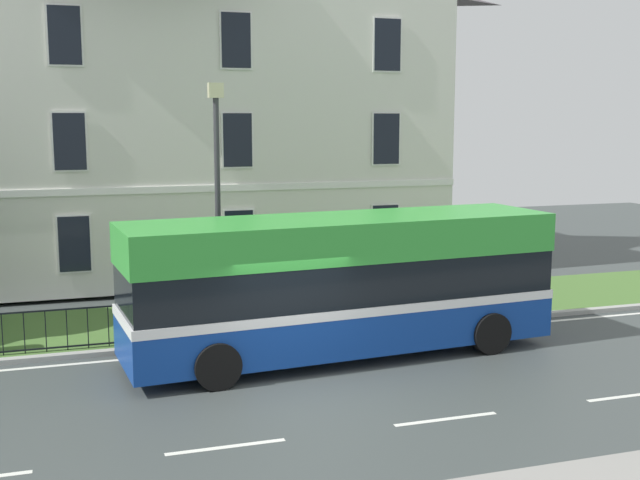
# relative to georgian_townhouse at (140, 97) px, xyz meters

# --- Properties ---
(ground_plane) EXTENTS (60.00, 56.00, 0.18)m
(ground_plane) POSITION_rel_georgian_townhouse_xyz_m (1.67, -13.58, -6.07)
(ground_plane) COLOR #3D4342
(georgian_townhouse) EXTENTS (19.78, 9.20, 11.80)m
(georgian_townhouse) POSITION_rel_georgian_townhouse_xyz_m (0.00, 0.00, 0.00)
(georgian_townhouse) COLOR silver
(georgian_townhouse) RESTS_ON ground_plane
(iron_verge_railing) EXTENTS (13.71, 0.04, 0.97)m
(iron_verge_railing) POSITION_rel_georgian_townhouse_xyz_m (-0.00, -9.95, -5.43)
(iron_verge_railing) COLOR black
(iron_verge_railing) RESTS_ON ground_plane
(single_decker_bus) EXTENTS (9.94, 3.25, 3.16)m
(single_decker_bus) POSITION_rel_georgian_townhouse_xyz_m (3.19, -11.86, -4.39)
(single_decker_bus) COLOR navy
(single_decker_bus) RESTS_ON ground_plane
(street_lamp_post) EXTENTS (0.36, 0.24, 6.06)m
(street_lamp_post) POSITION_rel_georgian_townhouse_xyz_m (0.96, -8.95, -2.42)
(street_lamp_post) COLOR #333338
(street_lamp_post) RESTS_ON ground_plane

